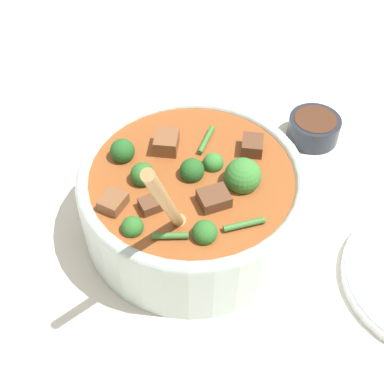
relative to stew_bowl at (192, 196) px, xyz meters
name	(u,v)px	position (x,y,z in m)	size (l,w,h in m)	color
ground_plane	(192,225)	(0.00, 0.00, -0.06)	(4.00, 4.00, 0.00)	silver
stew_bowl	(192,196)	(0.00, 0.00, 0.00)	(0.31, 0.28, 0.27)	#B2C6BC
condiment_bowl	(314,127)	(-0.18, 0.18, -0.04)	(0.08, 0.08, 0.04)	#232833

